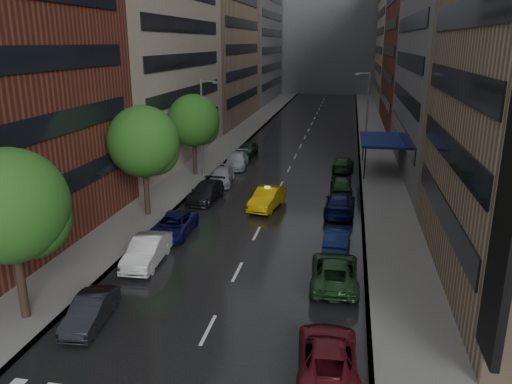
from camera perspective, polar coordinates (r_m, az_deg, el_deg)
road at (r=66.33m, az=5.46°, el=5.93°), size 14.00×140.00×0.01m
sidewalk_left at (r=67.69m, az=-2.19°, el=6.27°), size 4.00×140.00×0.15m
sidewalk_right at (r=66.15m, az=13.28°, el=5.59°), size 4.00×140.00×0.15m
buildings_left at (r=76.64m, az=-5.44°, el=19.39°), size 8.00×108.00×38.00m
buildings_right at (r=72.26m, az=18.89°, el=18.01°), size 8.05×109.10×36.00m
building_far at (r=133.08m, az=8.52°, el=18.15°), size 40.00×14.00×32.00m
tree_near at (r=24.20m, az=-26.32°, el=-1.44°), size 5.10×5.10×8.13m
tree_mid at (r=36.58m, az=-12.75°, el=5.62°), size 5.12×5.12×8.17m
tree_far at (r=47.57m, az=-7.15°, el=8.10°), size 4.89×4.89×7.80m
taxi at (r=38.66m, az=1.29°, el=-0.70°), size 2.50×5.03×1.59m
parked_cars_left at (r=41.01m, az=-5.62°, el=0.16°), size 2.54×40.48×1.58m
parked_cars_right at (r=33.92m, az=9.40°, el=-3.58°), size 2.66×37.49×1.56m
street_lamp_left at (r=47.48m, az=-6.07°, el=7.58°), size 1.74×0.22×9.00m
street_lamp_right at (r=60.41m, az=12.54°, el=9.24°), size 1.74×0.22×9.00m
awning at (r=50.87m, az=14.13°, el=5.77°), size 4.00×8.00×3.12m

